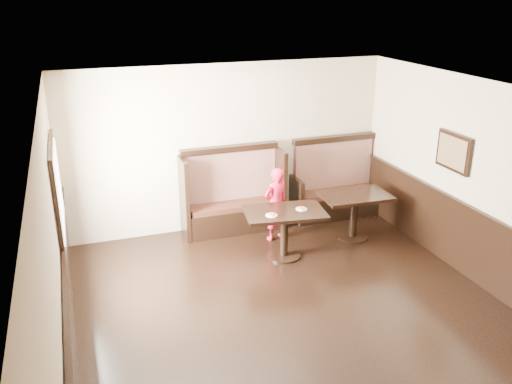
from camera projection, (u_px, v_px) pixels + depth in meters
name	position (u px, v px, depth m)	size (l,w,h in m)	color
ground	(313.00, 336.00, 6.50)	(7.00, 7.00, 0.00)	black
room_shell	(282.00, 280.00, 6.42)	(7.00, 7.00, 7.00)	#C0AF8B
booth_main	(232.00, 200.00, 9.22)	(1.75, 0.72, 1.45)	black
booth_neighbor	(335.00, 189.00, 9.84)	(1.65, 0.72, 1.45)	black
table_main	(284.00, 222.00, 8.22)	(1.30, 0.92, 0.77)	black
table_neighbor	(354.00, 205.00, 8.86)	(1.15, 0.78, 0.77)	black
child	(276.00, 204.00, 8.81)	(0.45, 0.29, 1.23)	red
pizza_plate_left	(271.00, 215.00, 7.98)	(0.18, 0.18, 0.03)	white
pizza_plate_right	(301.00, 209.00, 8.21)	(0.17, 0.17, 0.03)	white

